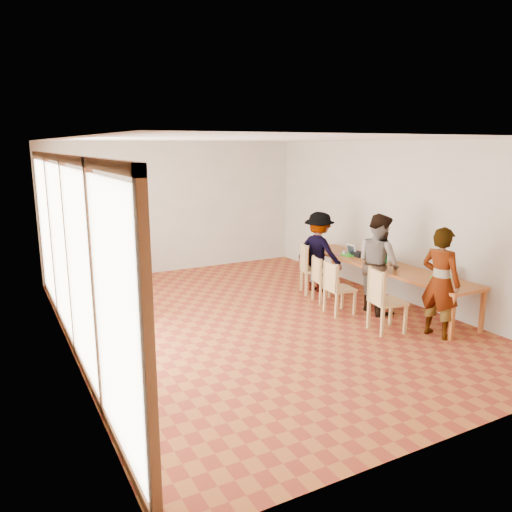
{
  "coord_description": "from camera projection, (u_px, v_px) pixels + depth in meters",
  "views": [
    {
      "loc": [
        -3.85,
        -7.07,
        2.91
      ],
      "look_at": [
        0.01,
        0.09,
        1.1
      ],
      "focal_mm": 35.0,
      "sensor_mm": 36.0,
      "label": 1
    }
  ],
  "objects": [
    {
      "name": "laptop_mid",
      "position": [
        375.0,
        260.0,
        9.38
      ],
      "size": [
        0.25,
        0.26,
        0.18
      ],
      "rotation": [
        0.0,
        0.0,
        0.43
      ],
      "color": "#34D329",
      "rests_on": "communal_table"
    },
    {
      "name": "pink_phone",
      "position": [
        338.0,
        254.0,
        10.06
      ],
      "size": [
        0.05,
        0.1,
        0.01
      ],
      "primitive_type": "cube",
      "color": "#E4338E",
      "rests_on": "communal_table"
    },
    {
      "name": "window_wall",
      "position": [
        67.0,
        251.0,
        6.79
      ],
      "size": [
        0.1,
        8.0,
        3.0
      ],
      "primitive_type": "cube",
      "color": "white",
      "rests_on": "ground"
    },
    {
      "name": "person_mid",
      "position": [
        378.0,
        263.0,
        8.78
      ],
      "size": [
        0.74,
        0.91,
        1.76
      ],
      "primitive_type": "imported",
      "rotation": [
        0.0,
        0.0,
        1.48
      ],
      "color": "gray",
      "rests_on": "ground"
    },
    {
      "name": "chair_near",
      "position": [
        382.0,
        294.0,
        7.83
      ],
      "size": [
        0.56,
        0.56,
        0.55
      ],
      "rotation": [
        0.0,
        0.0,
        -0.19
      ],
      "color": "tan",
      "rests_on": "ground"
    },
    {
      "name": "yellow_mug",
      "position": [
        441.0,
        281.0,
        7.94
      ],
      "size": [
        0.16,
        0.16,
        0.11
      ],
      "primitive_type": "imported",
      "rotation": [
        0.0,
        0.0,
        0.2
      ],
      "color": "#E3AB0D",
      "rests_on": "communal_table"
    },
    {
      "name": "person_near",
      "position": [
        440.0,
        283.0,
        7.61
      ],
      "size": [
        0.53,
        0.7,
        1.72
      ],
      "primitive_type": "imported",
      "rotation": [
        0.0,
        0.0,
        1.77
      ],
      "color": "gray",
      "rests_on": "ground"
    },
    {
      "name": "clear_glass",
      "position": [
        344.0,
        253.0,
        10.0
      ],
      "size": [
        0.07,
        0.07,
        0.09
      ],
      "primitive_type": "cylinder",
      "color": "silver",
      "rests_on": "communal_table"
    },
    {
      "name": "laptop_far",
      "position": [
        350.0,
        252.0,
        9.98
      ],
      "size": [
        0.24,
        0.27,
        0.23
      ],
      "rotation": [
        0.0,
        0.0,
        0.02
      ],
      "color": "#34D329",
      "rests_on": "communal_table"
    },
    {
      "name": "chair_far",
      "position": [
        321.0,
        275.0,
        9.38
      ],
      "size": [
        0.47,
        0.47,
        0.46
      ],
      "rotation": [
        0.0,
        0.0,
        -0.19
      ],
      "color": "tan",
      "rests_on": "ground"
    },
    {
      "name": "wall_front",
      "position": [
        459.0,
        298.0,
        4.73
      ],
      "size": [
        6.0,
        0.1,
        3.0
      ],
      "primitive_type": "cube",
      "color": "beige",
      "rests_on": "ground"
    },
    {
      "name": "condiment_cup",
      "position": [
        389.0,
        261.0,
        9.42
      ],
      "size": [
        0.08,
        0.08,
        0.06
      ],
      "primitive_type": "cylinder",
      "color": "white",
      "rests_on": "communal_table"
    },
    {
      "name": "person_far",
      "position": [
        319.0,
        252.0,
        10.05
      ],
      "size": [
        0.92,
        1.19,
        1.62
      ],
      "primitive_type": "imported",
      "rotation": [
        0.0,
        0.0,
        1.91
      ],
      "color": "gray",
      "rests_on": "ground"
    },
    {
      "name": "laptop_near",
      "position": [
        442.0,
        275.0,
        8.26
      ],
      "size": [
        0.28,
        0.31,
        0.22
      ],
      "rotation": [
        0.0,
        0.0,
        0.23
      ],
      "color": "#34D329",
      "rests_on": "communal_table"
    },
    {
      "name": "wall_back",
      "position": [
        176.0,
        207.0,
        11.6
      ],
      "size": [
        6.0,
        0.1,
        3.0
      ],
      "primitive_type": "cube",
      "color": "beige",
      "rests_on": "ground"
    },
    {
      "name": "ground",
      "position": [
        258.0,
        320.0,
        8.49
      ],
      "size": [
        8.0,
        8.0,
        0.0
      ],
      "primitive_type": "plane",
      "color": "#A55528",
      "rests_on": "ground"
    },
    {
      "name": "chair_mid",
      "position": [
        335.0,
        283.0,
        8.67
      ],
      "size": [
        0.46,
        0.46,
        0.5
      ],
      "rotation": [
        0.0,
        0.0,
        -0.07
      ],
      "color": "tan",
      "rests_on": "ground"
    },
    {
      "name": "side_table",
      "position": [
        115.0,
        256.0,
        10.29
      ],
      "size": [
        0.9,
        0.9,
        0.75
      ],
      "rotation": [
        0.0,
        0.0,
        0.3
      ],
      "color": "#A65525",
      "rests_on": "ground"
    },
    {
      "name": "black_pouch",
      "position": [
        358.0,
        254.0,
        9.89
      ],
      "size": [
        0.16,
        0.26,
        0.09
      ],
      "primitive_type": "cube",
      "color": "black",
      "rests_on": "communal_table"
    },
    {
      "name": "chair_empty",
      "position": [
        309.0,
        263.0,
        9.91
      ],
      "size": [
        0.6,
        0.6,
        0.54
      ],
      "rotation": [
        0.0,
        0.0,
        -0.35
      ],
      "color": "tan",
      "rests_on": "ground"
    },
    {
      "name": "chair_spare",
      "position": [
        135.0,
        284.0,
        8.49
      ],
      "size": [
        0.64,
        0.64,
        0.51
      ],
      "rotation": [
        0.0,
        0.0,
        2.4
      ],
      "color": "tan",
      "rests_on": "ground"
    },
    {
      "name": "green_bottle",
      "position": [
        385.0,
        256.0,
        9.26
      ],
      "size": [
        0.07,
        0.07,
        0.28
      ],
      "primitive_type": "cylinder",
      "color": "#12672D",
      "rests_on": "communal_table"
    },
    {
      "name": "ceiling",
      "position": [
        258.0,
        138.0,
        7.83
      ],
      "size": [
        6.0,
        8.0,
        0.04
      ],
      "primitive_type": "cube",
      "color": "white",
      "rests_on": "wall_back"
    },
    {
      "name": "communal_table",
      "position": [
        382.0,
        267.0,
        9.28
      ],
      "size": [
        0.8,
        4.0,
        0.75
      ],
      "color": "#A65525",
      "rests_on": "ground"
    },
    {
      "name": "wall_right",
      "position": [
        395.0,
        221.0,
        9.55
      ],
      "size": [
        0.1,
        8.0,
        3.0
      ],
      "primitive_type": "cube",
      "color": "beige",
      "rests_on": "ground"
    }
  ]
}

